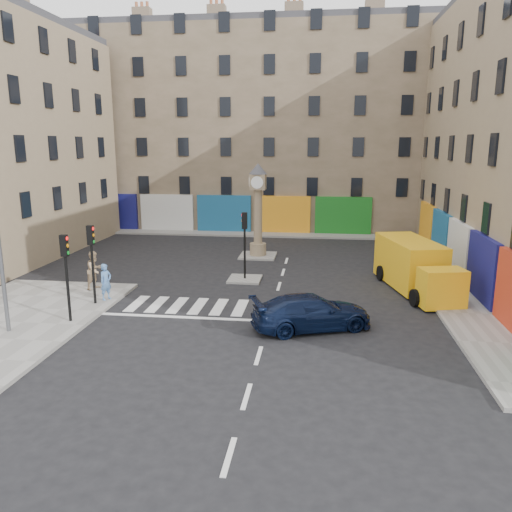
% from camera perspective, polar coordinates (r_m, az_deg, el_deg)
% --- Properties ---
extents(ground, '(120.00, 120.00, 0.00)m').
position_cam_1_polar(ground, '(20.18, 1.00, -9.02)').
color(ground, black).
rests_on(ground, ground).
extents(sidewalk_right, '(2.60, 30.00, 0.15)m').
position_cam_1_polar(sidewalk_right, '(30.32, 19.75, -2.16)').
color(sidewalk_right, gray).
rests_on(sidewalk_right, ground).
extents(sidewalk_far, '(32.00, 2.40, 0.15)m').
position_cam_1_polar(sidewalk_far, '(41.94, -1.12, 2.58)').
color(sidewalk_far, gray).
rests_on(sidewalk_far, ground).
extents(island_near, '(1.80, 1.80, 0.12)m').
position_cam_1_polar(island_near, '(27.94, -1.29, -2.66)').
color(island_near, gray).
rests_on(island_near, ground).
extents(island_far, '(2.40, 2.40, 0.12)m').
position_cam_1_polar(island_far, '(33.71, 0.22, 0.03)').
color(island_far, gray).
rests_on(island_far, ground).
extents(building_far, '(32.00, 10.00, 17.00)m').
position_cam_1_polar(building_far, '(47.03, -0.10, 13.99)').
color(building_far, '#857059').
rests_on(building_far, ground).
extents(traffic_light_left_near, '(0.28, 0.22, 3.70)m').
position_cam_1_polar(traffic_light_left_near, '(22.02, -20.92, -0.86)').
color(traffic_light_left_near, black).
rests_on(traffic_light_left_near, sidewalk_left).
extents(traffic_light_left_far, '(0.28, 0.22, 3.70)m').
position_cam_1_polar(traffic_light_left_far, '(24.11, -18.27, 0.46)').
color(traffic_light_left_far, black).
rests_on(traffic_light_left_far, sidewalk_left).
extents(traffic_light_island, '(0.28, 0.22, 3.70)m').
position_cam_1_polar(traffic_light_island, '(27.38, -1.31, 2.45)').
color(traffic_light_island, black).
rests_on(traffic_light_island, island_near).
extents(clock_pillar, '(1.20, 1.20, 6.10)m').
position_cam_1_polar(clock_pillar, '(33.11, 0.23, 5.93)').
color(clock_pillar, '#8C795B').
rests_on(clock_pillar, island_far).
extents(navy_sedan, '(5.35, 3.68, 1.44)m').
position_cam_1_polar(navy_sedan, '(20.72, 6.36, -6.39)').
color(navy_sedan, black).
rests_on(navy_sedan, ground).
extents(yellow_van, '(3.60, 7.22, 2.52)m').
position_cam_1_polar(yellow_van, '(27.11, 17.67, -1.15)').
color(yellow_van, yellow).
rests_on(yellow_van, ground).
extents(pedestrian_blue, '(0.66, 0.76, 1.76)m').
position_cam_1_polar(pedestrian_blue, '(24.89, -16.79, -2.84)').
color(pedestrian_blue, '#507CB8').
rests_on(pedestrian_blue, sidewalk_left).
extents(pedestrian_tan, '(1.02, 1.16, 1.98)m').
position_cam_1_polar(pedestrian_tan, '(26.87, -17.96, -1.54)').
color(pedestrian_tan, tan).
rests_on(pedestrian_tan, sidewalk_left).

